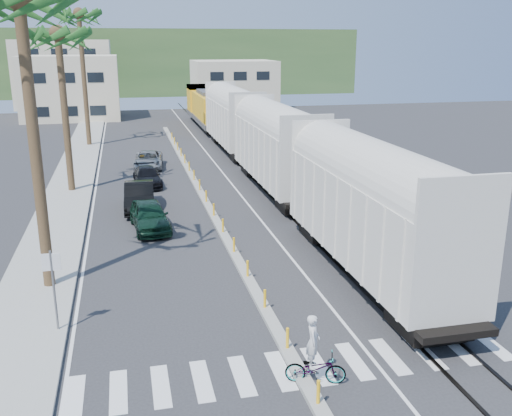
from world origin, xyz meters
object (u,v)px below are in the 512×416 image
(car_second, at_px, (139,196))
(cyclist, at_px, (315,362))
(car_lead, at_px, (150,216))
(street_sign, at_px, (53,280))

(car_second, bearing_deg, cyclist, -75.45)
(car_lead, relative_size, car_second, 0.94)
(street_sign, xyz_separation_m, car_lead, (3.67, 10.70, -1.21))
(street_sign, height_order, car_second, street_sign)
(cyclist, bearing_deg, car_second, 30.28)
(car_second, distance_m, cyclist, 19.99)
(street_sign, relative_size, car_second, 0.61)
(car_lead, relative_size, cyclist, 2.13)
(cyclist, bearing_deg, street_sign, 75.34)
(car_second, bearing_deg, car_lead, -82.26)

